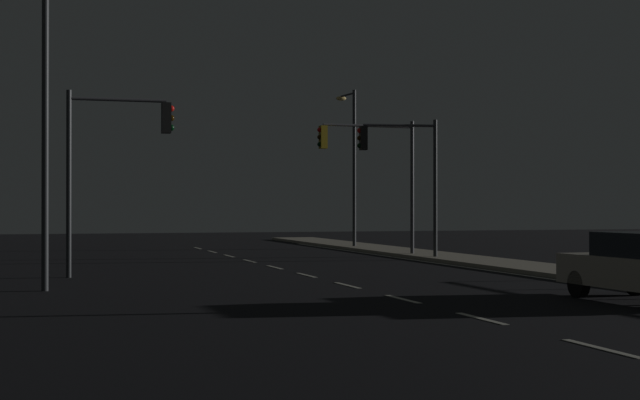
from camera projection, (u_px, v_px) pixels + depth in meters
The scene contains 8 objects.
ground_plane at pixel (395, 297), 22.52m from camera, with size 112.00×112.00×0.00m, color black.
lane_markings_center at pixel (347, 285), 25.87m from camera, with size 0.14×50.00×0.01m.
lane_edge_line at pixel (531, 276), 29.19m from camera, with size 0.14×53.00×0.01m.
traffic_light_near_left at pixel (372, 159), 40.08m from camera, with size 4.38×0.43×5.65m.
traffic_light_far_right at pixel (114, 148), 29.13m from camera, with size 3.26×0.34×5.68m.
traffic_light_mid_left at pixel (402, 161), 37.96m from camera, with size 3.26×0.65×5.49m.
street_lamp_far_end at pixel (39, 104), 24.04m from camera, with size 1.30×1.15×8.02m.
street_lamp_across_street at pixel (352, 153), 48.59m from camera, with size 0.56×1.97×7.93m.
Camera 1 is at (-8.29, -3.53, 2.16)m, focal length 53.48 mm.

